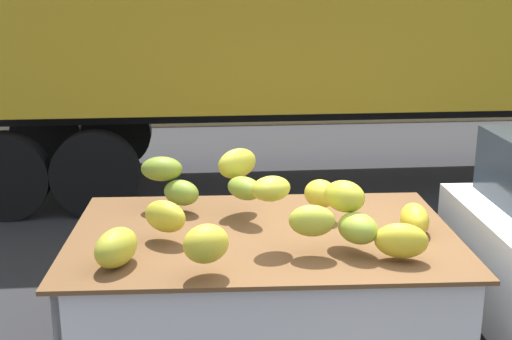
{
  "coord_description": "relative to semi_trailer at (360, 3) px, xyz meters",
  "views": [
    {
      "loc": [
        -1.15,
        -4.28,
        2.79
      ],
      "look_at": [
        -0.67,
        0.88,
        1.33
      ],
      "focal_mm": 46.28,
      "sensor_mm": 36.0,
      "label": 1
    }
  ],
  "objects": [
    {
      "name": "curb_strip",
      "position": [
        -1.14,
        4.49,
        -2.46
      ],
      "size": [
        80.0,
        0.8,
        0.16
      ],
      "primitive_type": "cube",
      "color": "gray",
      "rests_on": "ground"
    },
    {
      "name": "semi_trailer",
      "position": [
        0.0,
        0.0,
        0.0
      ],
      "size": [
        12.0,
        2.7,
        3.95
      ],
      "rotation": [
        0.0,
        0.0,
        -0.0
      ],
      "color": "gold",
      "rests_on": "ground"
    }
  ]
}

